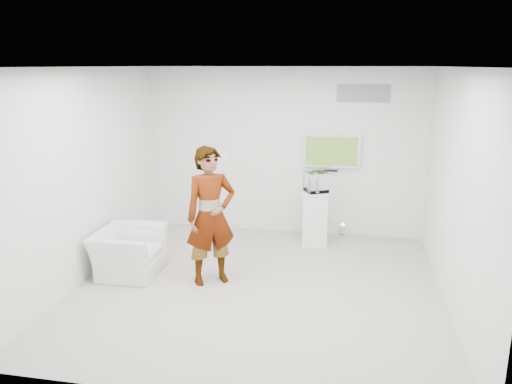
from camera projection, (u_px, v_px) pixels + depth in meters
The scene contains 10 objects.
room at pixel (259, 183), 6.64m from camera, with size 5.01×5.01×3.00m.
tv at pixel (332, 151), 8.81m from camera, with size 1.00×0.08×0.60m, color silver.
logo_decal at pixel (363, 94), 8.51m from camera, with size 0.90×0.02×0.30m, color gray.
person at pixel (211, 216), 6.95m from camera, with size 0.72×0.47×1.96m, color white.
armchair at pixel (129, 252), 7.40m from camera, with size 1.03×0.90×0.67m, color white.
pedestal at pixel (315, 218), 8.57m from camera, with size 0.46×0.46×0.94m, color silver.
floor_uplight at pixel (342, 230), 9.03m from camera, with size 0.16×0.16×0.24m, color white.
vitrine at pixel (316, 182), 8.41m from camera, with size 0.34×0.34×0.34m, color silver.
console at pixel (316, 185), 8.42m from camera, with size 0.05×0.16×0.22m, color silver.
wii_remote at pixel (223, 158), 6.98m from camera, with size 0.04×0.15×0.04m, color silver.
Camera 1 is at (1.18, -6.36, 3.03)m, focal length 35.00 mm.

